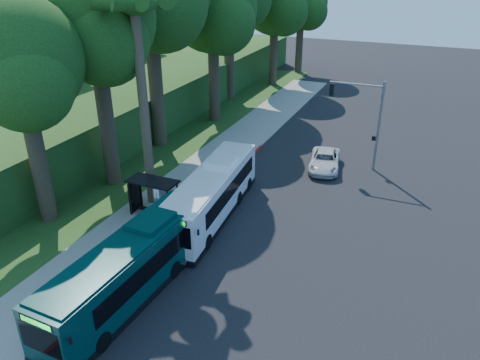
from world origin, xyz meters
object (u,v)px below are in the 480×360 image
at_px(white_bus, 212,193).
at_px(teal_bus, 132,265).
at_px(pickup, 325,161).
at_px(bus_shelter, 151,190).

xyz_separation_m(white_bus, teal_bus, (-0.16, -8.46, -0.00)).
bearing_deg(teal_bus, pickup, 77.20).
xyz_separation_m(teal_bus, pickup, (5.01, 18.51, -0.96)).
bearing_deg(pickup, bus_shelter, -136.23).
bearing_deg(teal_bus, white_bus, 91.27).
bearing_deg(bus_shelter, pickup, 53.60).
height_order(white_bus, pickup, white_bus).
bearing_deg(white_bus, teal_bus, -96.07).
bearing_deg(teal_bus, bus_shelter, 118.62).
relative_size(white_bus, teal_bus, 1.01).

